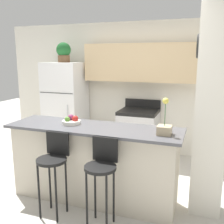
# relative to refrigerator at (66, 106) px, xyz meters

# --- Properties ---
(ground_plane) EXTENTS (14.00, 14.00, 0.00)m
(ground_plane) POSITION_rel_refrigerator_xyz_m (1.36, -1.68, -0.89)
(ground_plane) COLOR beige
(wall_back) EXTENTS (5.60, 0.38, 2.55)m
(wall_back) POSITION_rel_refrigerator_xyz_m (1.50, 0.32, 0.59)
(wall_back) COLOR silver
(wall_back) RESTS_ON ground_plane
(pillar_right) EXTENTS (0.38, 0.32, 2.55)m
(pillar_right) POSITION_rel_refrigerator_xyz_m (2.76, -1.47, 0.39)
(pillar_right) COLOR silver
(pillar_right) RESTS_ON ground_plane
(counter_bar) EXTENTS (2.27, 0.67, 1.01)m
(counter_bar) POSITION_rel_refrigerator_xyz_m (1.36, -1.68, -0.38)
(counter_bar) COLOR beige
(counter_bar) RESTS_ON ground_plane
(refrigerator) EXTENTS (0.75, 0.70, 1.78)m
(refrigerator) POSITION_rel_refrigerator_xyz_m (0.00, 0.00, 0.00)
(refrigerator) COLOR white
(refrigerator) RESTS_ON ground_plane
(stove_range) EXTENTS (0.70, 0.66, 1.07)m
(stove_range) POSITION_rel_refrigerator_xyz_m (1.53, 0.03, -0.43)
(stove_range) COLOR silver
(stove_range) RESTS_ON ground_plane
(bar_stool_left) EXTENTS (0.35, 0.35, 1.00)m
(bar_stool_left) POSITION_rel_refrigerator_xyz_m (1.05, -2.15, -0.22)
(bar_stool_left) COLOR black
(bar_stool_left) RESTS_ON ground_plane
(bar_stool_right) EXTENTS (0.35, 0.35, 1.00)m
(bar_stool_right) POSITION_rel_refrigerator_xyz_m (1.66, -2.15, -0.22)
(bar_stool_right) COLOR black
(bar_stool_right) RESTS_ON ground_plane
(potted_plant_on_fridge) EXTENTS (0.29, 0.29, 0.39)m
(potted_plant_on_fridge) POSITION_rel_refrigerator_xyz_m (-0.00, 0.00, 1.09)
(potted_plant_on_fridge) COLOR brown
(potted_plant_on_fridge) RESTS_ON refrigerator
(orchid_vase) EXTENTS (0.16, 0.16, 0.43)m
(orchid_vase) POSITION_rel_refrigerator_xyz_m (2.27, -1.73, 0.21)
(orchid_vase) COLOR tan
(orchid_vase) RESTS_ON counter_bar
(fruit_bowl) EXTENTS (0.24, 0.24, 0.12)m
(fruit_bowl) POSITION_rel_refrigerator_xyz_m (1.03, -1.66, 0.16)
(fruit_bowl) COLOR silver
(fruit_bowl) RESTS_ON counter_bar
(trash_bin) EXTENTS (0.28, 0.28, 0.38)m
(trash_bin) POSITION_rel_refrigerator_xyz_m (0.60, -0.24, -0.70)
(trash_bin) COLOR #59595B
(trash_bin) RESTS_ON ground_plane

